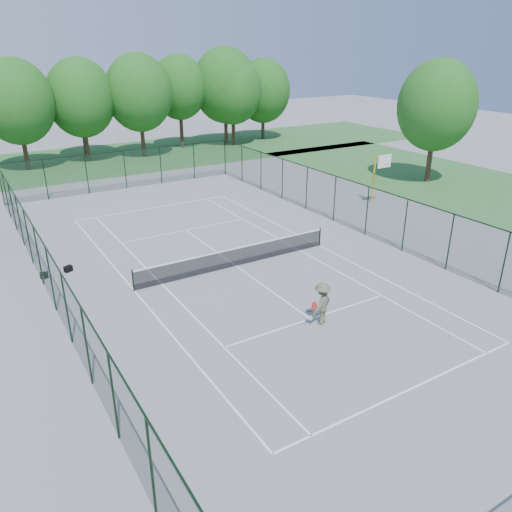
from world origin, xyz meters
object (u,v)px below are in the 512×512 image
at_px(tennis_net, 236,256).
at_px(basketball_goal, 380,169).
at_px(tennis_player, 322,303).
at_px(sports_bag_a, 44,275).

height_order(tennis_net, basketball_goal, basketball_goal).
relative_size(tennis_net, tennis_player, 5.47).
bearing_deg(basketball_goal, tennis_player, -141.18).
relative_size(sports_bag_a, tennis_player, 0.18).
bearing_deg(tennis_net, tennis_player, -88.45).
relative_size(tennis_net, basketball_goal, 3.04).
height_order(basketball_goal, sports_bag_a, basketball_goal).
bearing_deg(tennis_net, basketball_goal, 17.04).
relative_size(tennis_net, sports_bag_a, 29.89).
distance_m(tennis_net, tennis_player, 6.89).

